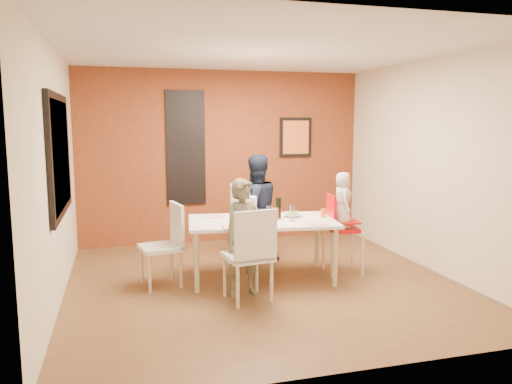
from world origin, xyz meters
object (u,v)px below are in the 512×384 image
object	(u,v)px
child_near	(244,238)
paper_towel_roll	(251,209)
high_chair	(340,226)
toddler	(343,200)
chair_left	(168,240)
wine_bottle	(278,208)
chair_near	(251,251)
dining_table	(262,225)
child_far	(255,209)
chair_far	(250,216)

from	to	relation	value
child_near	paper_towel_roll	xyz separation A→B (m)	(0.20, 0.43, 0.23)
high_chair	toddler	size ratio (longest dim) A/B	1.45
chair_left	wine_bottle	bearing A→B (deg)	78.46
chair_left	chair_near	bearing A→B (deg)	32.42
chair_near	paper_towel_roll	world-z (taller)	paper_towel_roll
dining_table	wine_bottle	bearing A→B (deg)	13.63
child_near	child_far	xyz separation A→B (m)	(0.48, 1.27, 0.09)
chair_near	child_near	size ratio (longest dim) A/B	0.78
high_chair	wine_bottle	size ratio (longest dim) A/B	3.95
toddler	chair_left	bearing A→B (deg)	97.60
chair_far	paper_towel_roll	distance (m)	1.17
chair_far	high_chair	distance (m)	1.38
paper_towel_roll	wine_bottle	bearing A→B (deg)	19.49
dining_table	chair_near	size ratio (longest dim) A/B	1.84
dining_table	paper_towel_roll	bearing A→B (deg)	-152.90
child_near	paper_towel_roll	bearing A→B (deg)	48.05
chair_left	child_far	size ratio (longest dim) A/B	0.66
chair_near	chair_left	size ratio (longest dim) A/B	1.05
chair_near	child_near	distance (m)	0.26
chair_far	chair_left	xyz separation A→B (m)	(-1.24, -0.95, -0.05)
high_chair	chair_far	bearing A→B (deg)	47.84
chair_left	toddler	size ratio (longest dim) A/B	1.39
wine_bottle	chair_far	bearing A→B (deg)	96.68
dining_table	chair_left	xyz separation A→B (m)	(-1.13, 0.07, -0.13)
chair_near	toddler	bearing A→B (deg)	-160.97
chair_left	paper_towel_roll	size ratio (longest dim) A/B	3.19
chair_left	child_near	world-z (taller)	child_near
child_near	paper_towel_roll	size ratio (longest dim) A/B	4.30
dining_table	high_chair	distance (m)	1.01
chair_far	child_far	size ratio (longest dim) A/B	0.71
paper_towel_roll	high_chair	bearing A→B (deg)	1.96
child_far	toddler	xyz separation A→B (m)	(0.91, -0.81, 0.20)
chair_left	high_chair	bearing A→B (deg)	76.09
chair_near	paper_towel_roll	bearing A→B (deg)	-113.49
chair_far	wine_bottle	bearing A→B (deg)	-90.87
chair_near	chair_left	xyz separation A→B (m)	(-0.78, 0.83, -0.03)
chair_near	chair_far	distance (m)	1.83
dining_table	toddler	xyz separation A→B (m)	(1.03, -0.05, 0.27)
child_near	wine_bottle	world-z (taller)	child_near
toddler	child_near	bearing A→B (deg)	119.24
chair_near	dining_table	bearing A→B (deg)	-122.61
toddler	wine_bottle	distance (m)	0.82
child_far	paper_towel_roll	bearing A→B (deg)	56.29
wine_bottle	paper_towel_roll	distance (m)	0.41
child_near	toddler	xyz separation A→B (m)	(1.39, 0.47, 0.29)
chair_near	toddler	distance (m)	1.59
chair_left	child_near	size ratio (longest dim) A/B	0.74
dining_table	toddler	distance (m)	1.07
child_near	wine_bottle	distance (m)	0.84
chair_far	paper_towel_roll	size ratio (longest dim) A/B	3.46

